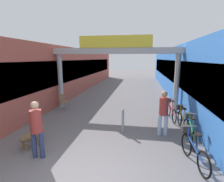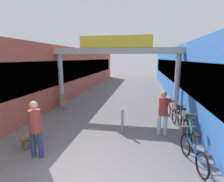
# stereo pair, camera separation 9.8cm
# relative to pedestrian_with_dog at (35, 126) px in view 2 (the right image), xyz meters

# --- Properties ---
(storefront_left) EXTENTS (3.00, 26.00, 3.72)m
(storefront_left) POSITION_rel_pedestrian_with_dog_xyz_m (-3.56, 9.91, 0.86)
(storefront_left) COLOR #B25142
(storefront_left) RESTS_ON ground_plane
(storefront_right) EXTENTS (3.00, 26.00, 3.72)m
(storefront_right) POSITION_rel_pedestrian_with_dog_xyz_m (6.63, 9.91, 0.86)
(storefront_right) COLOR blue
(storefront_right) RESTS_ON ground_plane
(arcade_sign_gateway) EXTENTS (7.40, 0.47, 4.14)m
(arcade_sign_gateway) POSITION_rel_pedestrian_with_dog_xyz_m (1.53, 5.38, 1.93)
(arcade_sign_gateway) COLOR #B2B2B2
(arcade_sign_gateway) RESTS_ON ground_plane
(pedestrian_with_dog) EXTENTS (0.39, 0.35, 1.74)m
(pedestrian_with_dog) POSITION_rel_pedestrian_with_dog_xyz_m (0.00, 0.00, 0.00)
(pedestrian_with_dog) COLOR navy
(pedestrian_with_dog) RESTS_ON ground_plane
(pedestrian_companion) EXTENTS (0.39, 0.37, 1.74)m
(pedestrian_companion) POSITION_rel_pedestrian_with_dog_xyz_m (3.85, 2.25, -0.00)
(pedestrian_companion) COLOR #A5BFE0
(pedestrian_companion) RESTS_ON ground_plane
(dog_on_leash) EXTENTS (0.66, 0.87, 0.62)m
(dog_on_leash) POSITION_rel_pedestrian_with_dog_xyz_m (-0.55, 0.58, -0.61)
(dog_on_leash) COLOR brown
(dog_on_leash) RESTS_ON ground_plane
(bicycle_blue_nearest) EXTENTS (0.48, 1.67, 0.98)m
(bicycle_blue_nearest) POSITION_rel_pedestrian_with_dog_xyz_m (4.47, 0.49, -0.56)
(bicycle_blue_nearest) COLOR black
(bicycle_blue_nearest) RESTS_ON ground_plane
(bicycle_green_second) EXTENTS (0.46, 1.69, 0.98)m
(bicycle_green_second) POSITION_rel_pedestrian_with_dog_xyz_m (4.76, 1.80, -0.56)
(bicycle_green_second) COLOR black
(bicycle_green_second) RESTS_ON ground_plane
(bicycle_orange_third) EXTENTS (0.46, 1.69, 0.98)m
(bicycle_orange_third) POSITION_rel_pedestrian_with_dog_xyz_m (4.72, 2.97, -0.56)
(bicycle_orange_third) COLOR black
(bicycle_orange_third) RESTS_ON ground_plane
(bicycle_red_farthest) EXTENTS (0.46, 1.69, 0.98)m
(bicycle_red_farthest) POSITION_rel_pedestrian_with_dog_xyz_m (4.46, 4.23, -0.56)
(bicycle_red_farthest) COLOR black
(bicycle_red_farthest) RESTS_ON ground_plane
(bollard_post_metal) EXTENTS (0.10, 0.10, 0.98)m
(bollard_post_metal) POSITION_rel_pedestrian_with_dog_xyz_m (2.31, 2.21, -0.50)
(bollard_post_metal) COLOR gray
(bollard_post_metal) RESTS_ON ground_plane
(cafe_chair_wood_nearer) EXTENTS (0.47, 0.47, 0.89)m
(cafe_chair_wood_nearer) POSITION_rel_pedestrian_with_dog_xyz_m (-1.40, 4.82, -0.46)
(cafe_chair_wood_nearer) COLOR gray
(cafe_chair_wood_nearer) RESTS_ON ground_plane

